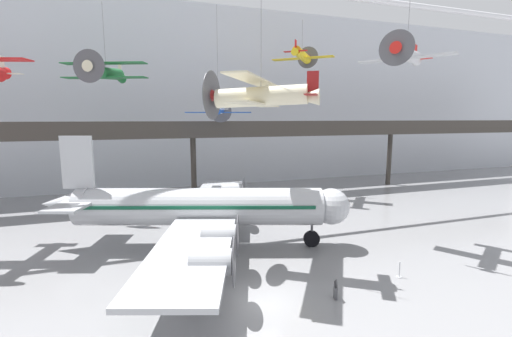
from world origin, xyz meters
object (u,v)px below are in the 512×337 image
(suspended_plane_cream_biplane, at_px, (261,96))
(stanchion_barrier, at_px, (399,272))
(info_sign_pedestal, at_px, (336,291))
(suspended_plane_silver_racer, at_px, (407,55))
(suspended_plane_yellow_lowwing, at_px, (302,55))
(airliner_silver_main, at_px, (198,207))
(suspended_plane_green_biplane, at_px, (106,73))
(suspended_plane_blue_trainer, at_px, (218,110))

(suspended_plane_cream_biplane, xyz_separation_m, stanchion_barrier, (7.88, -5.00, -11.47))
(suspended_plane_cream_biplane, bearing_deg, info_sign_pedestal, 145.40)
(suspended_plane_silver_racer, distance_m, suspended_plane_yellow_lowwing, 18.82)
(airliner_silver_main, xyz_separation_m, suspended_plane_cream_biplane, (3.66, -4.49, 8.51))
(airliner_silver_main, distance_m, suspended_plane_green_biplane, 20.44)
(suspended_plane_green_biplane, xyz_separation_m, suspended_plane_blue_trainer, (11.57, -3.53, -3.96))
(airliner_silver_main, bearing_deg, stanchion_barrier, -21.28)
(airliner_silver_main, bearing_deg, suspended_plane_yellow_lowwing, 60.57)
(suspended_plane_green_biplane, height_order, suspended_plane_cream_biplane, suspended_plane_green_biplane)
(suspended_plane_yellow_lowwing, distance_m, suspended_plane_blue_trainer, 13.95)
(suspended_plane_silver_racer, distance_m, info_sign_pedestal, 18.74)
(airliner_silver_main, distance_m, suspended_plane_silver_racer, 20.20)
(suspended_plane_yellow_lowwing, relative_size, suspended_plane_blue_trainer, 0.55)
(stanchion_barrier, bearing_deg, suspended_plane_yellow_lowwing, 79.79)
(suspended_plane_green_biplane, bearing_deg, info_sign_pedestal, 50.55)
(airliner_silver_main, height_order, stanchion_barrier, airliner_silver_main)
(suspended_plane_green_biplane, distance_m, suspended_plane_cream_biplane, 22.57)
(airliner_silver_main, xyz_separation_m, suspended_plane_blue_trainer, (4.20, 11.38, 7.93))
(suspended_plane_cream_biplane, distance_m, info_sign_pedestal, 13.07)
(suspended_plane_green_biplane, height_order, suspended_plane_yellow_lowwing, suspended_plane_yellow_lowwing)
(airliner_silver_main, distance_m, suspended_plane_blue_trainer, 14.49)
(suspended_plane_silver_racer, relative_size, suspended_plane_blue_trainer, 0.67)
(suspended_plane_cream_biplane, relative_size, suspended_plane_silver_racer, 1.44)
(suspended_plane_silver_racer, bearing_deg, suspended_plane_green_biplane, -72.28)
(suspended_plane_cream_biplane, xyz_separation_m, suspended_plane_yellow_lowwing, (12.20, 19.00, 6.40))
(airliner_silver_main, relative_size, suspended_plane_green_biplane, 3.07)
(suspended_plane_green_biplane, relative_size, suspended_plane_blue_trainer, 0.72)
(suspended_plane_yellow_lowwing, height_order, info_sign_pedestal, suspended_plane_yellow_lowwing)
(info_sign_pedestal, bearing_deg, airliner_silver_main, 139.70)
(suspended_plane_green_biplane, distance_m, suspended_plane_yellow_lowwing, 23.43)
(airliner_silver_main, height_order, suspended_plane_silver_racer, suspended_plane_silver_racer)
(suspended_plane_yellow_lowwing, relative_size, stanchion_barrier, 6.36)
(suspended_plane_yellow_lowwing, xyz_separation_m, info_sign_pedestal, (-9.71, -25.01, -17.74))
(suspended_plane_cream_biplane, height_order, suspended_plane_blue_trainer, suspended_plane_cream_biplane)
(suspended_plane_yellow_lowwing, bearing_deg, suspended_plane_cream_biplane, -171.52)
(suspended_plane_green_biplane, xyz_separation_m, info_sign_pedestal, (13.53, -25.41, -14.71))
(suspended_plane_silver_racer, height_order, suspended_plane_yellow_lowwing, suspended_plane_yellow_lowwing)
(suspended_plane_yellow_lowwing, xyz_separation_m, stanchion_barrier, (-4.32, -23.99, -17.87))
(suspended_plane_green_biplane, height_order, suspended_plane_silver_racer, suspended_plane_silver_racer)
(suspended_plane_green_biplane, bearing_deg, suspended_plane_silver_racer, 73.25)
(suspended_plane_cream_biplane, distance_m, suspended_plane_silver_racer, 12.63)
(airliner_silver_main, bearing_deg, suspended_plane_silver_racer, 3.74)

